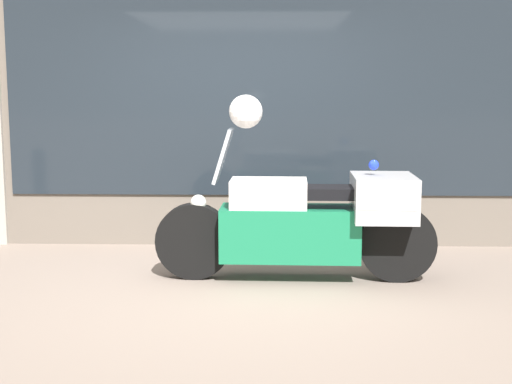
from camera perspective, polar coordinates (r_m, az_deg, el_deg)
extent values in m
plane|color=gray|center=(5.94, -2.64, -8.05)|extent=(60.00, 60.00, 0.00)
cube|color=#6B6056|center=(7.70, -1.61, 10.65)|extent=(6.40, 0.40, 3.97)
cube|color=#1E262D|center=(7.48, 0.87, 11.10)|extent=(5.44, 0.02, 2.97)
cube|color=slate|center=(7.82, 0.57, -1.97)|extent=(5.22, 0.30, 0.55)
cube|color=silver|center=(7.85, 0.60, 5.56)|extent=(5.22, 0.02, 1.53)
cube|color=beige|center=(7.70, 0.59, 11.14)|extent=(5.22, 0.30, 0.03)
cube|color=#B7B2A8|center=(7.91, -11.65, 11.19)|extent=(0.18, 0.04, 0.05)
cube|color=#195623|center=(7.71, 0.59, 11.44)|extent=(0.18, 0.04, 0.05)
cube|color=#C68E19|center=(7.85, 12.93, 11.18)|extent=(0.18, 0.04, 0.05)
cube|color=orange|center=(7.94, -12.83, 0.97)|extent=(0.19, 0.02, 0.27)
cube|color=yellow|center=(7.73, -3.98, 0.96)|extent=(0.19, 0.03, 0.27)
cube|color=white|center=(7.71, 5.14, 0.92)|extent=(0.19, 0.04, 0.27)
cube|color=#2866B7|center=(7.88, 14.08, 0.87)|extent=(0.19, 0.02, 0.27)
cylinder|color=black|center=(6.32, -4.99, -3.94)|extent=(0.67, 0.15, 0.67)
cylinder|color=black|center=(6.33, 11.24, -4.05)|extent=(0.67, 0.15, 0.67)
cube|color=#19754C|center=(6.24, 2.73, -3.31)|extent=(1.22, 0.48, 0.46)
cube|color=white|center=(6.19, 1.02, -0.23)|extent=(0.67, 0.42, 0.27)
cube|color=black|center=(6.19, 5.30, -0.02)|extent=(0.71, 0.35, 0.10)
cube|color=#B7B7BC|center=(6.24, 10.14, -0.42)|extent=(0.54, 0.69, 0.38)
cube|color=white|center=(6.24, 10.14, -0.42)|extent=(0.49, 0.70, 0.11)
cube|color=#B2BCC6|center=(6.17, -2.65, 2.91)|extent=(0.18, 0.32, 0.47)
sphere|color=white|center=(6.25, -4.63, -0.85)|extent=(0.14, 0.14, 0.14)
sphere|color=blue|center=(6.19, 9.40, 2.15)|extent=(0.09, 0.09, 0.09)
sphere|color=white|center=(6.13, -0.82, 6.45)|extent=(0.29, 0.29, 0.29)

